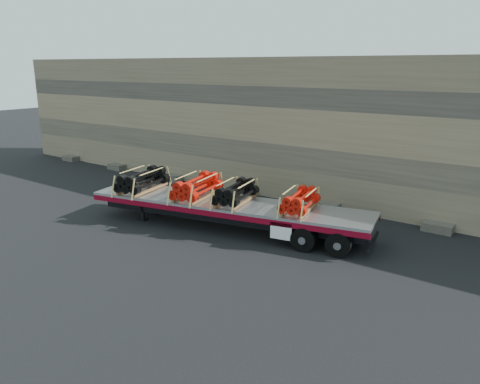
# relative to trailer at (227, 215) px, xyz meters

# --- Properties ---
(ground) EXTENTS (120.00, 120.00, 0.00)m
(ground) POSITION_rel_trailer_xyz_m (0.19, 0.14, -0.60)
(ground) COLOR black
(ground) RESTS_ON ground
(rock_wall) EXTENTS (44.00, 3.00, 7.00)m
(rock_wall) POSITION_rel_trailer_xyz_m (0.19, 6.64, 2.90)
(rock_wall) COLOR #7A6B54
(rock_wall) RESTS_ON ground
(trailer) EXTENTS (12.19, 4.68, 1.20)m
(trailer) POSITION_rel_trailer_xyz_m (0.00, 0.00, 0.00)
(trailer) COLOR #B6B9BE
(trailer) RESTS_ON ground
(bundle_front) EXTENTS (1.74, 2.72, 0.89)m
(bundle_front) POSITION_rel_trailer_xyz_m (-4.08, -0.85, 1.04)
(bundle_front) COLOR black
(bundle_front) RESTS_ON trailer
(bundle_midfront) EXTENTS (1.73, 2.70, 0.89)m
(bundle_midfront) POSITION_rel_trailer_xyz_m (-1.38, -0.29, 1.04)
(bundle_midfront) COLOR red
(bundle_midfront) RESTS_ON trailer
(bundle_midrear) EXTENTS (1.58, 2.46, 0.81)m
(bundle_midrear) POSITION_rel_trailer_xyz_m (0.39, 0.08, 1.00)
(bundle_midrear) COLOR black
(bundle_midrear) RESTS_ON trailer
(bundle_rear) EXTENTS (1.49, 2.32, 0.76)m
(bundle_rear) POSITION_rel_trailer_xyz_m (3.04, 0.63, 0.98)
(bundle_rear) COLOR red
(bundle_rear) RESTS_ON trailer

